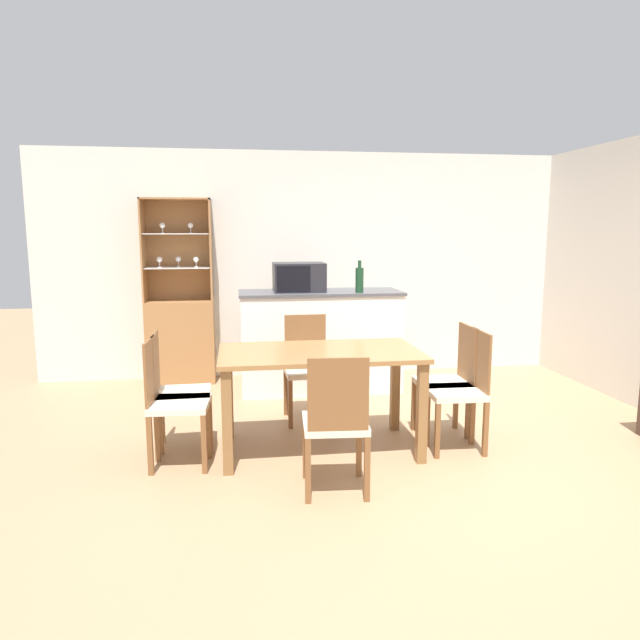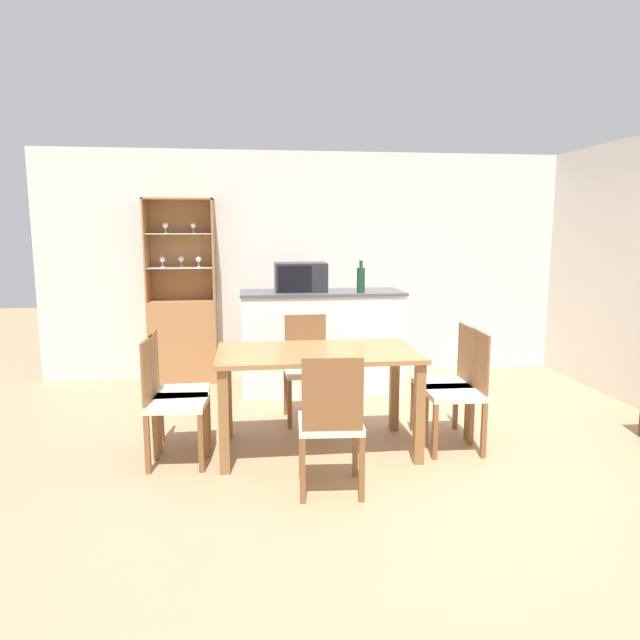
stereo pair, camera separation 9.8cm
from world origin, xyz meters
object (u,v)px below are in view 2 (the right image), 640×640
object	(u,v)px
wine_bottle	(361,279)
dining_chair_side_left_near	(171,401)
dining_chair_side_right_near	(459,391)
dining_chair_head_near	(331,423)
dining_chair_head_far	(307,368)
dining_chair_side_left_far	(175,391)
display_cabinet	(183,328)
microwave	(300,277)
dining_chair_side_right_far	(448,382)
dining_table	(317,366)

from	to	relation	value
wine_bottle	dining_chair_side_left_near	bearing A→B (deg)	-136.60
dining_chair_side_right_near	dining_chair_head_near	size ratio (longest dim) A/B	1.00
dining_chair_head_far	dining_chair_side_left_far	distance (m)	1.23
display_cabinet	microwave	bearing A→B (deg)	-22.29
dining_chair_head_far	dining_chair_side_left_near	bearing A→B (deg)	37.19
dining_chair_side_right_far	dining_chair_side_right_near	bearing A→B (deg)	-178.74
dining_chair_side_left_near	display_cabinet	bearing A→B (deg)	-172.40
display_cabinet	dining_chair_side_right_far	xyz separation A→B (m)	(2.31, -2.07, -0.14)
display_cabinet	dining_chair_side_right_near	size ratio (longest dim) A/B	2.18
dining_table	dining_chair_side_right_far	xyz separation A→B (m)	(1.07, 0.12, -0.20)
dining_chair_side_left_near	dining_chair_side_left_far	world-z (taller)	same
dining_table	dining_chair_side_left_near	bearing A→B (deg)	-173.53
display_cabinet	dining_chair_side_right_near	world-z (taller)	display_cabinet
dining_chair_side_left_near	dining_chair_head_near	xyz separation A→B (m)	(1.07, -0.61, 0.00)
dining_chair_head_far	dining_chair_head_near	bearing A→B (deg)	88.44
dining_chair_side_left_near	dining_chair_head_near	world-z (taller)	same
dining_chair_head_far	display_cabinet	bearing A→B (deg)	-51.29
dining_chair_head_far	dining_chair_side_left_far	world-z (taller)	same
display_cabinet	dining_chair_side_right_far	distance (m)	3.11
display_cabinet	dining_table	world-z (taller)	display_cabinet
dining_table	dining_chair_head_far	bearing A→B (deg)	90.09
dining_table	dining_chair_head_far	distance (m)	0.76
wine_bottle	dining_chair_head_near	bearing A→B (deg)	-105.72
dining_chair_side_right_near	dining_chair_side_right_far	bearing A→B (deg)	2.59
dining_chair_side_right_near	wine_bottle	size ratio (longest dim) A/B	2.85
dining_chair_head_far	microwave	bearing A→B (deg)	-93.08
dining_chair_side_left_near	dining_chair_side_right_near	bearing A→B (deg)	93.47
microwave	dining_table	bearing A→B (deg)	-90.87
dining_chair_side_left_near	dining_chair_side_right_far	world-z (taller)	same
dining_chair_head_near	microwave	distance (m)	2.52
microwave	dining_chair_side_right_near	bearing A→B (deg)	-59.89
microwave	dining_chair_head_far	bearing A→B (deg)	-91.61
dining_table	microwave	size ratio (longest dim) A/B	2.87
display_cabinet	dining_chair_head_near	distance (m)	3.18
dining_chair_side_right_near	dining_chair_head_far	world-z (taller)	same
microwave	display_cabinet	bearing A→B (deg)	157.71
dining_table	dining_chair_side_left_far	size ratio (longest dim) A/B	1.63
dining_chair_side_right_near	microwave	world-z (taller)	microwave
dining_table	dining_chair_head_near	xyz separation A→B (m)	(-0.00, -0.74, -0.20)
microwave	dining_chair_side_left_near	bearing A→B (deg)	-121.37
display_cabinet	dining_chair_side_left_far	world-z (taller)	display_cabinet
display_cabinet	dining_chair_side_right_near	distance (m)	3.28
dining_chair_head_far	dining_chair_side_left_far	xyz separation A→B (m)	(-1.07, -0.61, 0.00)
dining_chair_head_near	dining_chair_side_right_far	distance (m)	1.38
display_cabinet	dining_table	xyz separation A→B (m)	(1.24, -2.20, 0.06)
dining_chair_head_near	dining_table	bearing A→B (deg)	93.93
dining_chair_side_left_far	wine_bottle	size ratio (longest dim) A/B	2.85
display_cabinet	dining_chair_side_left_far	distance (m)	2.08
dining_chair_side_right_far	dining_table	bearing A→B (deg)	97.84
dining_chair_side_right_near	dining_chair_side_left_far	size ratio (longest dim) A/B	1.00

